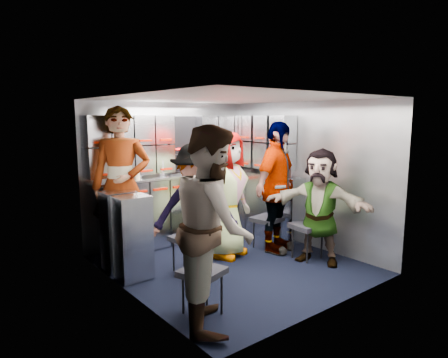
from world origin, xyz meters
TOP-DOWN VIEW (x-y plane):
  - floor at (0.00, 0.00)m, footprint 3.00×3.00m
  - wall_back at (0.00, 1.50)m, footprint 2.80×0.04m
  - wall_left at (-1.40, 0.00)m, footprint 0.04×3.00m
  - wall_right at (1.40, 0.00)m, footprint 0.04×3.00m
  - ceiling at (0.00, 0.00)m, footprint 2.80×3.00m
  - cart_bank_back at (0.00, 1.29)m, footprint 2.68×0.38m
  - cart_bank_left at (-1.19, 0.56)m, footprint 0.38×0.76m
  - counter at (0.00, 1.29)m, footprint 2.68×0.42m
  - locker_bank_back at (0.00, 1.35)m, footprint 2.68×0.28m
  - locker_bank_right at (1.25, 0.70)m, footprint 0.28×1.00m
  - right_cabinet at (1.25, 0.60)m, footprint 0.28×1.20m
  - coffee_niche at (0.18, 1.41)m, footprint 0.46×0.16m
  - red_latch_strip at (0.00, 1.09)m, footprint 2.60×0.02m
  - jump_seat_near_left at (-1.05, -0.81)m, footprint 0.47×0.46m
  - jump_seat_mid_left at (-0.55, 0.19)m, footprint 0.41×0.39m
  - jump_seat_center at (0.17, 0.51)m, footprint 0.41×0.39m
  - jump_seat_mid_right at (0.83, 0.23)m, footprint 0.44×0.42m
  - jump_seat_near_right at (0.95, -0.42)m, footprint 0.44×0.42m
  - attendant_standing at (-1.05, 0.95)m, footprint 0.88×0.80m
  - attendant_arc_a at (-1.05, -0.99)m, footprint 1.06×1.12m
  - attendant_arc_b at (-0.55, 0.01)m, footprint 1.17×1.06m
  - attendant_arc_c at (0.17, 0.33)m, footprint 0.96×0.77m
  - attendant_arc_d at (0.83, 0.05)m, footprint 1.16×0.78m
  - attendant_arc_e at (0.95, -0.60)m, footprint 0.92×1.45m
  - bottle_left at (-0.65, 1.24)m, footprint 0.06×0.06m
  - bottle_mid at (-0.29, 1.24)m, footprint 0.07×0.07m
  - bottle_right at (0.29, 1.24)m, footprint 0.07×0.07m
  - cup_left at (-0.69, 1.23)m, footprint 0.07×0.07m
  - cup_right at (0.58, 1.23)m, footprint 0.07×0.07m

SIDE VIEW (x-z plane):
  - floor at x=0.00m, z-range 0.00..0.00m
  - jump_seat_center at x=0.17m, z-range 0.17..0.61m
  - jump_seat_mid_left at x=-0.55m, z-range 0.17..0.62m
  - jump_seat_near_left at x=-1.05m, z-range 0.17..0.63m
  - jump_seat_mid_right at x=0.83m, z-range 0.17..0.63m
  - jump_seat_near_right at x=0.95m, z-range 0.18..0.66m
  - cart_bank_back at x=0.00m, z-range 0.00..0.99m
  - cart_bank_left at x=-1.19m, z-range 0.00..0.99m
  - right_cabinet at x=1.25m, z-range 0.00..1.00m
  - attendant_arc_e at x=0.95m, z-range 0.00..1.49m
  - attendant_arc_b at x=-0.55m, z-range 0.00..1.58m
  - attendant_arc_c at x=0.17m, z-range 0.00..1.69m
  - red_latch_strip at x=0.00m, z-range 0.86..0.90m
  - attendant_arc_a at x=-1.05m, z-range 0.00..1.82m
  - attendant_arc_d at x=0.83m, z-range 0.00..1.82m
  - attendant_standing at x=-1.05m, z-range 0.00..2.02m
  - counter at x=0.00m, z-range 1.00..1.03m
  - wall_back at x=0.00m, z-range 0.00..2.10m
  - wall_left at x=-1.40m, z-range 0.00..2.10m
  - wall_right at x=1.40m, z-range 0.00..2.10m
  - cup_left at x=-0.69m, z-range 1.03..1.12m
  - cup_right at x=0.58m, z-range 1.03..1.14m
  - bottle_mid at x=-0.29m, z-range 1.03..1.27m
  - bottle_left at x=-0.65m, z-range 1.03..1.30m
  - bottle_right at x=0.29m, z-range 1.03..1.30m
  - coffee_niche at x=0.18m, z-range 1.05..1.89m
  - locker_bank_back at x=0.00m, z-range 1.08..1.90m
  - locker_bank_right at x=1.25m, z-range 1.08..1.90m
  - ceiling at x=0.00m, z-range 2.09..2.11m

